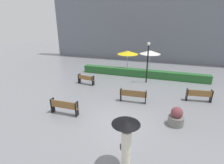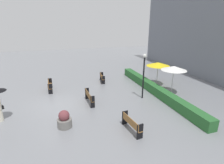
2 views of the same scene
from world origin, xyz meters
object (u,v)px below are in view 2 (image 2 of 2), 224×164
object	(u,v)px
bench_far_left	(102,77)
bench_near_left	(50,85)
bench_mid_center	(89,96)
lamp_post	(144,72)
bench_far_right	(131,123)
patio_umbrella_yellow	(158,64)
patio_umbrella_white	(174,68)
planter_pot	(64,120)

from	to	relation	value
bench_far_left	bench_near_left	size ratio (longest dim) A/B	0.90
bench_near_left	bench_mid_center	world-z (taller)	bench_near_left
bench_near_left	lamp_post	bearing A→B (deg)	60.78
bench_near_left	bench_far_right	bearing A→B (deg)	28.86
bench_far_left	lamp_post	bearing A→B (deg)	22.28
bench_far_left	bench_near_left	distance (m)	5.30
bench_far_right	bench_far_left	bearing A→B (deg)	175.57
patio_umbrella_yellow	patio_umbrella_white	distance (m)	2.35
patio_umbrella_white	bench_far_left	bearing A→B (deg)	-135.17
planter_pot	patio_umbrella_white	distance (m)	9.81
lamp_post	patio_umbrella_white	distance (m)	2.89
bench_far_right	lamp_post	distance (m)	5.24
bench_near_left	patio_umbrella_yellow	xyz separation A→B (m)	(1.63, 10.14, 1.58)
bench_far_right	planter_pot	size ratio (longest dim) A/B	1.64
bench_near_left	bench_mid_center	bearing A→B (deg)	38.28
lamp_post	patio_umbrella_yellow	xyz separation A→B (m)	(-2.45, 2.84, -0.13)
bench_near_left	patio_umbrella_yellow	size ratio (longest dim) A/B	0.78
bench_mid_center	planter_pot	size ratio (longest dim) A/B	1.74
bench_near_left	patio_umbrella_white	size ratio (longest dim) A/B	0.73
patio_umbrella_white	bench_mid_center	bearing A→B (deg)	-92.14
bench_mid_center	planter_pot	xyz separation A→B (m)	(2.83, -2.03, -0.09)
bench_far_right	lamp_post	xyz separation A→B (m)	(-4.07, 2.80, 1.75)
bench_far_left	bench_far_right	xyz separation A→B (m)	(9.18, -0.71, 0.01)
bench_far_right	patio_umbrella_white	size ratio (longest dim) A/B	0.72
bench_near_left	lamp_post	distance (m)	8.53
patio_umbrella_yellow	bench_mid_center	bearing A→B (deg)	-73.95
bench_near_left	patio_umbrella_yellow	distance (m)	10.39
bench_near_left	patio_umbrella_yellow	world-z (taller)	patio_umbrella_yellow
planter_pot	patio_umbrella_yellow	distance (m)	10.60
bench_far_left	patio_umbrella_yellow	xyz separation A→B (m)	(2.66, 4.94, 1.63)
bench_mid_center	lamp_post	world-z (taller)	lamp_post
bench_far_left	bench_mid_center	size ratio (longest dim) A/B	0.86
bench_far_left	bench_far_right	bearing A→B (deg)	-4.43
patio_umbrella_yellow	patio_umbrella_white	size ratio (longest dim) A/B	0.94
bench_mid_center	patio_umbrella_yellow	size ratio (longest dim) A/B	0.81
bench_far_right	planter_pot	bearing A→B (deg)	-114.18
bench_far_left	patio_umbrella_white	xyz separation A→B (m)	(5.01, 4.98, 1.79)
planter_pot	bench_far_left	bearing A→B (deg)	150.35
bench_far_right	bench_mid_center	size ratio (longest dim) A/B	0.94
bench_far_left	patio_umbrella_white	world-z (taller)	patio_umbrella_white
lamp_post	patio_umbrella_yellow	world-z (taller)	lamp_post
lamp_post	bench_far_left	bearing A→B (deg)	-157.72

